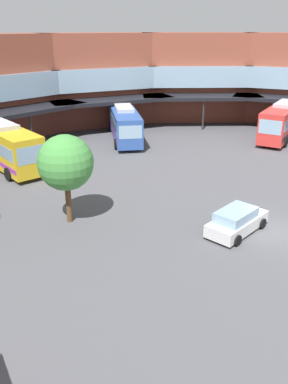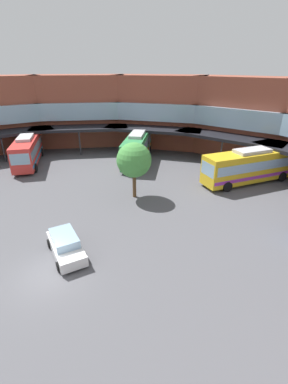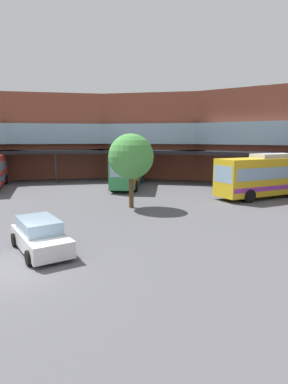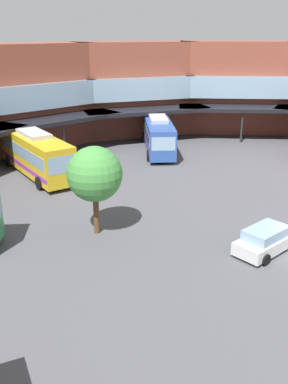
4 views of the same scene
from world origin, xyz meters
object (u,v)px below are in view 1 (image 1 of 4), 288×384
bus_1 (3,144)px  bus_2 (284,120)px  parked_car (237,221)px  plaza_tree (66,163)px  bus_3 (124,123)px

bus_1 → bus_2: size_ratio=0.90×
bus_1 → parked_car: (-5.61, -21.09, -1.23)m
bus_1 → plaza_tree: bearing=-5.3°
bus_3 → bus_2: bearing=84.4°
bus_2 → bus_3: (-6.95, 16.20, -0.15)m
parked_car → plaza_tree: (-2.14, 10.15, 3.16)m
bus_3 → parked_car: size_ratio=2.31×
bus_2 → plaza_tree: size_ratio=2.18×
bus_1 → bus_3: 13.65m
bus_3 → plaza_tree: plaza_tree is taller
bus_2 → parked_car: (-24.60, 1.55, -1.25)m
parked_car → plaza_tree: size_ratio=0.85×
parked_car → plaza_tree: plaza_tree is taller
plaza_tree → parked_car: bearing=-78.1°
bus_1 → parked_car: bus_1 is taller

